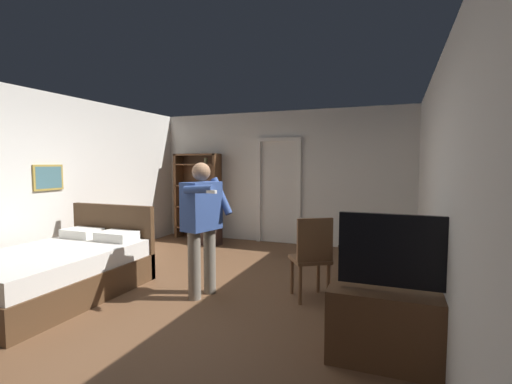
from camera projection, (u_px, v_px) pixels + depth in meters
ground_plane at (194, 299)px, 4.32m from camera, size 7.38×7.38×0.00m
wall_back at (280, 177)px, 7.39m from camera, size 5.38×0.12×2.65m
wall_left at (31, 183)px, 5.16m from camera, size 0.15×6.95×2.65m
wall_right at (447, 195)px, 3.27m from camera, size 0.12×6.95×2.65m
doorway_frame at (279, 183)px, 7.33m from camera, size 0.93×0.08×2.13m
bed at (58, 271)px, 4.43m from camera, size 1.40×2.10×1.02m
bookshelf at (198, 193)px, 7.85m from camera, size 1.00×0.32×1.82m
tv_flatscreen at (401, 322)px, 2.87m from camera, size 1.14×0.40×1.22m
side_table at (369, 268)px, 3.96m from camera, size 0.67×0.67×0.70m
laptop at (366, 243)px, 3.91m from camera, size 0.33×0.34×0.16m
bottle_on_table at (383, 239)px, 3.81m from camera, size 0.06×0.06×0.27m
wooden_chair at (312, 255)px, 4.25m from camera, size 0.58×0.58×0.99m
person_blue_shirt at (202, 219)px, 4.36m from camera, size 0.59×0.73×1.62m
suitcase_dark at (208, 236)px, 7.27m from camera, size 0.60×0.44×0.31m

